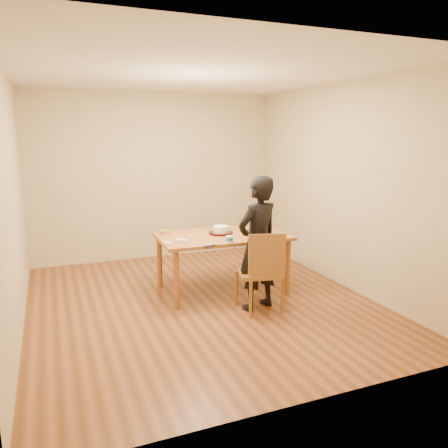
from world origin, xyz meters
name	(u,v)px	position (x,y,z in m)	size (l,w,h in m)	color
room_shell	(191,190)	(0.00, 0.34, 1.35)	(4.00, 4.50, 2.70)	#5B3316
dining_table	(223,236)	(0.41, 0.32, 0.73)	(1.66, 0.98, 0.04)	brown
dining_chair	(259,272)	(0.56, -0.46, 0.45)	(0.47, 0.47, 0.04)	brown
cake_plate	(221,233)	(0.41, 0.37, 0.76)	(0.32, 0.32, 0.02)	red
cake	(221,229)	(0.41, 0.37, 0.81)	(0.21, 0.21, 0.07)	white
frosting_dome	(221,226)	(0.41, 0.37, 0.85)	(0.21, 0.21, 0.03)	white
frosting_tub	(229,239)	(0.34, -0.09, 0.79)	(0.09, 0.09, 0.08)	white
frosting_lid	(208,246)	(0.04, -0.17, 0.75)	(0.09, 0.09, 0.01)	#291CB6
frosting_dollop	(208,245)	(0.04, -0.17, 0.77)	(0.04, 0.04, 0.02)	white
ramekin_green	(185,242)	(-0.17, 0.06, 0.77)	(0.08, 0.08, 0.04)	white
ramekin_yellow	(180,241)	(-0.22, 0.12, 0.77)	(0.09, 0.09, 0.04)	white
ramekin_multi	(168,244)	(-0.39, 0.03, 0.77)	(0.07, 0.07, 0.04)	white
candy_box_pink	(165,233)	(-0.26, 0.67, 0.76)	(0.13, 0.07, 0.02)	#E63699
candy_box_green	(165,231)	(-0.26, 0.67, 0.78)	(0.14, 0.07, 0.02)	green
spatula	(209,246)	(0.04, -0.19, 0.75)	(0.17, 0.02, 0.01)	black
person	(258,243)	(0.56, -0.41, 0.79)	(0.57, 0.38, 1.57)	black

